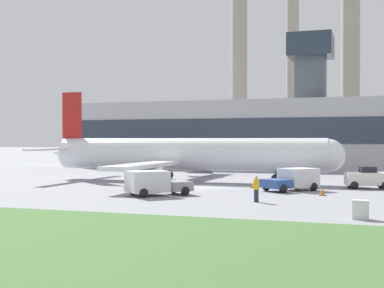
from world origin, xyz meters
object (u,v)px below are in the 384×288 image
Objects in this scene: airplane at (182,155)px; baggage_truck at (293,180)px; pushback_tug at (368,179)px; ground_crew_person at (256,189)px; fuel_truck at (154,183)px.

baggage_truck is at bearing -26.63° from airplane.
ground_crew_person is at bearing -118.96° from pushback_tug.
airplane reaches higher than pushback_tug.
airplane is 18.63m from ground_crew_person.
fuel_truck is at bearing 168.58° from ground_crew_person.
pushback_tug is 0.80× the size of fuel_truck.
airplane is 13.77m from fuel_truck.
fuel_truck is at bearing -142.18° from baggage_truck.
airplane reaches higher than ground_crew_person.
airplane is 6.16× the size of baggage_truck.
airplane is at bearing 173.10° from pushback_tug.
fuel_truck is (2.54, -13.42, -1.76)m from airplane.
fuel_truck is at bearing -143.84° from pushback_tug.
ground_crew_person is (-7.15, -12.92, 0.06)m from pushback_tug.
pushback_tug is at bearing -6.90° from airplane.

